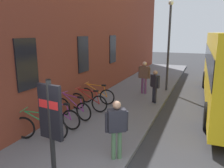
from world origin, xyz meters
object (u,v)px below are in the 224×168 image
object	(u,v)px
pedestrian_by_facade	(117,124)
bicycle_mid_rack	(73,108)
bicycle_end_of_row	(96,95)
pedestrian_crossing_street	(155,83)
street_lamp	(169,38)
transit_info_sign	(51,119)
bicycle_far_end	(88,102)
pedestrian_near_bus	(144,74)
bicycle_under_window	(58,117)
bicycle_beside_lamp	(41,128)

from	to	relation	value
pedestrian_by_facade	bicycle_mid_rack	bearing A→B (deg)	51.95
bicycle_end_of_row	pedestrian_by_facade	distance (m)	4.78
pedestrian_crossing_street	street_lamp	world-z (taller)	street_lamp
bicycle_end_of_row	transit_info_sign	world-z (taller)	transit_info_sign
bicycle_far_end	pedestrian_crossing_street	distance (m)	3.24
pedestrian_by_facade	transit_info_sign	bearing A→B (deg)	155.90
pedestrian_crossing_street	pedestrian_near_bus	bearing A→B (deg)	31.89
transit_info_sign	pedestrian_crossing_street	xyz separation A→B (m)	(6.80, -0.63, -0.65)
bicycle_far_end	bicycle_under_window	bearing A→B (deg)	176.01
pedestrian_crossing_street	bicycle_beside_lamp	bearing A→B (deg)	154.25
bicycle_end_of_row	pedestrian_near_bus	distance (m)	3.09
bicycle_mid_rack	pedestrian_by_facade	distance (m)	3.33
pedestrian_near_bus	pedestrian_by_facade	bearing A→B (deg)	-171.48
bicycle_far_end	bicycle_end_of_row	bearing A→B (deg)	6.24
bicycle_far_end	pedestrian_by_facade	distance (m)	3.91
bicycle_far_end	transit_info_sign	size ratio (longest dim) A/B	0.74
bicycle_beside_lamp	pedestrian_near_bus	distance (m)	6.69
bicycle_end_of_row	street_lamp	bearing A→B (deg)	-34.33
bicycle_end_of_row	pedestrian_by_facade	xyz separation A→B (m)	(-3.99, -2.57, 0.58)
transit_info_sign	pedestrian_by_facade	size ratio (longest dim) A/B	1.51
bicycle_beside_lamp	bicycle_under_window	distance (m)	0.96
transit_info_sign	pedestrian_by_facade	xyz separation A→B (m)	(1.64, -0.74, -0.63)
bicycle_mid_rack	bicycle_under_window	bearing A→B (deg)	179.46
bicycle_mid_rack	pedestrian_crossing_street	size ratio (longest dim) A/B	1.13
bicycle_under_window	pedestrian_by_facade	world-z (taller)	pedestrian_by_facade
bicycle_beside_lamp	transit_info_sign	distance (m)	2.79
bicycle_under_window	bicycle_mid_rack	bearing A→B (deg)	-0.54
transit_info_sign	pedestrian_near_bus	xyz separation A→B (m)	(8.21, 0.25, -0.53)
bicycle_far_end	pedestrian_crossing_street	world-z (taller)	pedestrian_crossing_street
bicycle_mid_rack	bicycle_far_end	size ratio (longest dim) A/B	0.99
pedestrian_near_bus	bicycle_end_of_row	bearing A→B (deg)	148.39
bicycle_beside_lamp	pedestrian_by_facade	size ratio (longest dim) A/B	1.09
street_lamp	bicycle_under_window	bearing A→B (deg)	158.73
street_lamp	pedestrian_crossing_street	bearing A→B (deg)	176.99
pedestrian_by_facade	street_lamp	distance (m)	8.04
bicycle_far_end	bicycle_end_of_row	size ratio (longest dim) A/B	1.00
bicycle_under_window	pedestrian_crossing_street	distance (m)	4.82
bicycle_beside_lamp	pedestrian_crossing_street	distance (m)	5.65
bicycle_under_window	pedestrian_crossing_street	size ratio (longest dim) A/B	1.14
pedestrian_near_bus	pedestrian_by_facade	size ratio (longest dim) A/B	1.10
pedestrian_near_bus	street_lamp	xyz separation A→B (m)	(1.23, -1.01, 1.87)
bicycle_beside_lamp	transit_info_sign	size ratio (longest dim) A/B	0.72
pedestrian_crossing_street	pedestrian_by_facade	bearing A→B (deg)	-178.80
pedestrian_by_facade	pedestrian_crossing_street	bearing A→B (deg)	1.20
bicycle_mid_rack	pedestrian_by_facade	world-z (taller)	pedestrian_by_facade
bicycle_beside_lamp	pedestrian_by_facade	world-z (taller)	pedestrian_by_facade
pedestrian_crossing_street	bicycle_far_end	bearing A→B (deg)	132.72
bicycle_far_end	bicycle_end_of_row	xyz separation A→B (m)	(1.00, 0.11, 0.00)
bicycle_far_end	transit_info_sign	distance (m)	5.09
bicycle_mid_rack	bicycle_end_of_row	world-z (taller)	same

